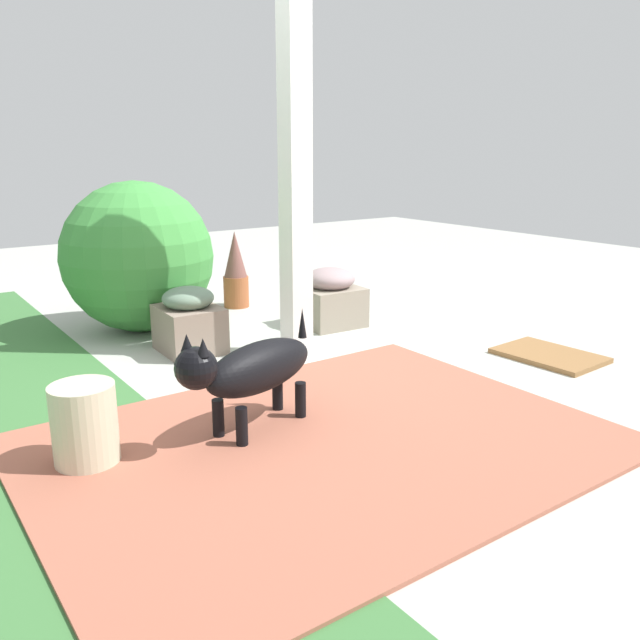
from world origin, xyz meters
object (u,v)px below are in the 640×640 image
stone_planter_nearest (330,298)px  ceramic_urn (85,426)px  stone_planter_mid (189,321)px  terracotta_pot_spiky (236,271)px  porch_pillar (295,160)px  dog (251,369)px  doormat (549,355)px  round_shrub (138,257)px

stone_planter_nearest → ceramic_urn: bearing=119.2°
stone_planter_mid → terracotta_pot_spiky: (0.87, -0.80, 0.09)m
stone_planter_nearest → porch_pillar: bearing=126.8°
dog → stone_planter_mid: bearing=-12.8°
terracotta_pot_spiky → doormat: size_ratio=1.02×
ceramic_urn → porch_pillar: bearing=-64.0°
ceramic_urn → stone_planter_mid: bearing=-40.2°
porch_pillar → doormat: porch_pillar is taller
doormat → stone_planter_mid: bearing=50.9°
porch_pillar → doormat: bearing=-128.5°
terracotta_pot_spiky → doormat: (-2.27, -0.92, -0.27)m
porch_pillar → doormat: (-0.96, -1.21, -1.15)m
ceramic_urn → terracotta_pot_spiky: bearing=-41.2°
round_shrub → doormat: size_ratio=1.74×
stone_planter_nearest → stone_planter_mid: stone_planter_nearest is taller
porch_pillar → round_shrub: porch_pillar is taller
porch_pillar → stone_planter_nearest: porch_pillar is taller
dog → doormat: size_ratio=1.29×
round_shrub → dog: 1.98m
round_shrub → dog: size_ratio=1.35×
stone_planter_mid → doormat: stone_planter_mid is taller
dog → doormat: dog is taller
terracotta_pot_spiky → ceramic_urn: size_ratio=1.77×
porch_pillar → terracotta_pot_spiky: (1.31, -0.29, -0.88)m
terracotta_pot_spiky → dog: 2.43m
porch_pillar → round_shrub: (1.10, 0.57, -0.65)m
round_shrub → doormat: bearing=-139.3°
round_shrub → terracotta_pot_spiky: (0.21, -0.86, -0.23)m
round_shrub → ceramic_urn: (-1.83, 0.93, -0.34)m
stone_planter_nearest → doormat: bearing=-155.2°
porch_pillar → stone_planter_mid: 1.18m
dog → doormat: bearing=-93.1°
porch_pillar → stone_planter_mid: porch_pillar is taller
stone_planter_mid → round_shrub: size_ratio=0.41×
stone_planter_nearest → stone_planter_mid: size_ratio=1.04×
round_shrub → ceramic_urn: bearing=153.2°
dog → round_shrub: bearing=-6.8°
stone_planter_nearest → round_shrub: size_ratio=0.42×
stone_planter_nearest → terracotta_pot_spiky: (0.89, 0.28, 0.09)m
terracotta_pot_spiky → doormat: terracotta_pot_spiky is taller
porch_pillar → doormat: size_ratio=3.95×
stone_planter_mid → doormat: size_ratio=0.70×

